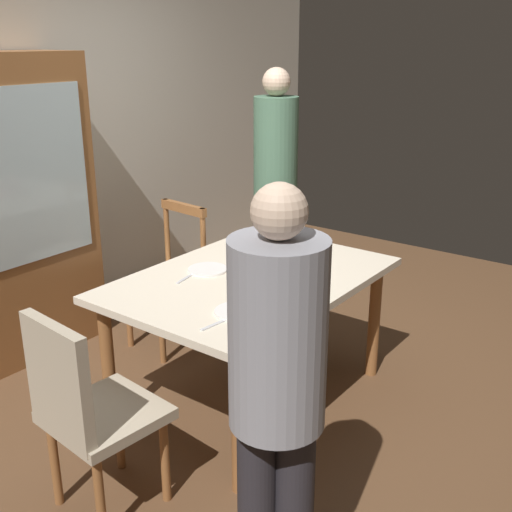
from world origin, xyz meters
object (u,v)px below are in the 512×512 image
object	(u,v)px
plate_near_celebrant	(238,311)
chair_spindle_back	(167,281)
birthday_cake	(283,253)
china_cabinet	(4,213)
person_guest	(275,176)
plate_far_side	(208,269)
chair_upholstered	(86,407)
person_celebrant	(277,387)
dining_table	(251,291)

from	to	relation	value
plate_near_celebrant	chair_spindle_back	distance (m)	1.30
birthday_cake	chair_spindle_back	bearing A→B (deg)	94.64
birthday_cake	china_cabinet	xyz separation A→B (m)	(-0.74, 1.58, 0.14)
chair_spindle_back	person_guest	bearing A→B (deg)	-11.32
birthday_cake	plate_far_side	distance (m)	0.44
plate_near_celebrant	chair_upholstered	xyz separation A→B (m)	(-0.73, 0.22, -0.23)
birthday_cake	china_cabinet	bearing A→B (deg)	115.26
person_celebrant	birthday_cake	bearing A→B (deg)	33.71
person_celebrant	dining_table	bearing A→B (deg)	40.84
birthday_cake	chair_upholstered	size ratio (longest dim) A/B	0.29
plate_near_celebrant	chair_spindle_back	size ratio (longest dim) A/B	0.23
dining_table	birthday_cake	distance (m)	0.32
birthday_cake	dining_table	bearing A→B (deg)	176.08
dining_table	birthday_cake	bearing A→B (deg)	-3.92
chair_spindle_back	birthday_cake	bearing A→B (deg)	-85.36
china_cabinet	person_celebrant	bearing A→B (deg)	-103.26
plate_far_side	chair_spindle_back	world-z (taller)	chair_spindle_back
birthday_cake	china_cabinet	size ratio (longest dim) A/B	0.15
dining_table	person_celebrant	xyz separation A→B (m)	(-1.04, -0.90, 0.23)
chair_upholstered	china_cabinet	world-z (taller)	china_cabinet
plate_far_side	person_celebrant	world-z (taller)	person_celebrant
plate_near_celebrant	chair_spindle_back	bearing A→B (deg)	60.18
dining_table	chair_upholstered	xyz separation A→B (m)	(-1.15, -0.02, -0.13)
plate_far_side	person_guest	world-z (taller)	person_guest
person_celebrant	person_guest	size ratio (longest dim) A/B	0.88
chair_spindle_back	person_guest	size ratio (longest dim) A/B	0.53
dining_table	person_guest	size ratio (longest dim) A/B	0.85
person_guest	plate_near_celebrant	bearing A→B (deg)	-150.45
plate_far_side	chair_upholstered	size ratio (longest dim) A/B	0.23
dining_table	plate_far_side	bearing A→B (deg)	107.50
birthday_cake	plate_far_side	bearing A→B (deg)	143.82
chair_spindle_back	person_guest	distance (m)	1.13
plate_far_side	china_cabinet	size ratio (longest dim) A/B	0.12
chair_spindle_back	chair_upholstered	xyz separation A→B (m)	(-1.36, -0.87, 0.07)
dining_table	china_cabinet	distance (m)	1.65
plate_near_celebrant	china_cabinet	xyz separation A→B (m)	(-0.05, 1.80, 0.19)
chair_spindle_back	china_cabinet	xyz separation A→B (m)	(-0.67, 0.70, 0.49)
person_guest	chair_spindle_back	bearing A→B (deg)	168.68
plate_far_side	birthday_cake	bearing A→B (deg)	-36.18
chair_upholstered	birthday_cake	bearing A→B (deg)	-0.05
chair_spindle_back	person_guest	xyz separation A→B (m)	(0.96, -0.19, 0.56)
dining_table	person_celebrant	size ratio (longest dim) A/B	0.96
plate_far_side	person_celebrant	bearing A→B (deg)	-130.25
plate_far_side	chair_spindle_back	xyz separation A→B (m)	(0.28, 0.61, -0.30)
birthday_cake	chair_spindle_back	distance (m)	0.94
plate_near_celebrant	china_cabinet	bearing A→B (deg)	91.48
person_celebrant	china_cabinet	size ratio (longest dim) A/B	0.83
plate_near_celebrant	person_celebrant	xyz separation A→B (m)	(-0.63, -0.66, 0.14)
dining_table	person_guest	distance (m)	1.39
dining_table	plate_far_side	world-z (taller)	plate_far_side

